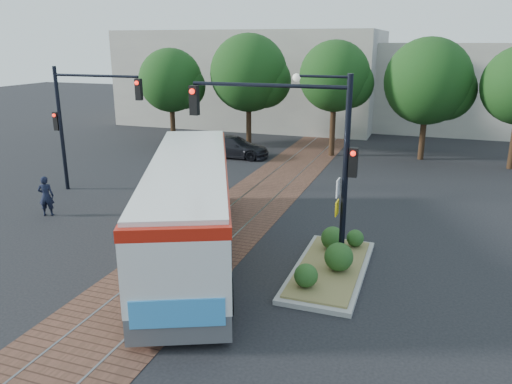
% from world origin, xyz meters
% --- Properties ---
extents(ground, '(120.00, 120.00, 0.00)m').
position_xyz_m(ground, '(0.00, 0.00, 0.00)').
color(ground, black).
rests_on(ground, ground).
extents(trackbed, '(3.60, 40.00, 0.02)m').
position_xyz_m(trackbed, '(0.00, 4.00, 0.01)').
color(trackbed, brown).
rests_on(trackbed, ground).
extents(tree_row, '(26.40, 5.60, 7.67)m').
position_xyz_m(tree_row, '(1.21, 16.42, 4.85)').
color(tree_row, '#382314').
rests_on(tree_row, ground).
extents(warehouses, '(40.00, 13.00, 8.00)m').
position_xyz_m(warehouses, '(-0.53, 28.75, 3.81)').
color(warehouses, '#ADA899').
rests_on(warehouses, ground).
extents(city_bus, '(7.26, 12.15, 3.26)m').
position_xyz_m(city_bus, '(-0.18, -0.87, 1.81)').
color(city_bus, '#4D4D50').
rests_on(city_bus, ground).
extents(traffic_island, '(2.20, 5.20, 1.13)m').
position_xyz_m(traffic_island, '(4.82, -0.90, 0.33)').
color(traffic_island, gray).
rests_on(traffic_island, ground).
extents(signal_pole_main, '(5.49, 0.46, 6.00)m').
position_xyz_m(signal_pole_main, '(3.86, -0.81, 4.16)').
color(signal_pole_main, black).
rests_on(signal_pole_main, ground).
extents(signal_pole_left, '(4.99, 0.34, 6.00)m').
position_xyz_m(signal_pole_left, '(-8.37, 4.00, 3.86)').
color(signal_pole_left, black).
rests_on(signal_pole_left, ground).
extents(officer, '(0.74, 0.64, 1.72)m').
position_xyz_m(officer, '(-7.60, 0.44, 0.86)').
color(officer, black).
rests_on(officer, ground).
extents(parked_car, '(4.72, 2.05, 1.35)m').
position_xyz_m(parked_car, '(-4.36, 13.46, 0.68)').
color(parked_car, black).
rests_on(parked_car, ground).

